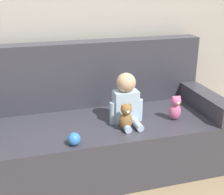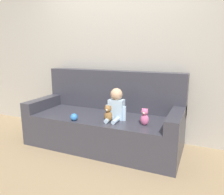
% 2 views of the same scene
% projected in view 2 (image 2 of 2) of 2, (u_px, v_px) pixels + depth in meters
% --- Properties ---
extents(ground_plane, '(12.00, 12.00, 0.00)m').
position_uv_depth(ground_plane, '(103.00, 145.00, 3.11)').
color(ground_plane, '#9E8460').
extents(wall_back, '(8.00, 0.05, 2.60)m').
position_uv_depth(wall_back, '(118.00, 52.00, 3.30)').
color(wall_back, '#ADA89E').
rests_on(wall_back, ground_plane).
extents(couch, '(2.12, 0.88, 1.03)m').
position_uv_depth(couch, '(105.00, 121.00, 3.10)').
color(couch, '#383842').
rests_on(couch, ground_plane).
extents(person_baby, '(0.28, 0.30, 0.41)m').
position_uv_depth(person_baby, '(116.00, 106.00, 2.80)').
color(person_baby, silver).
rests_on(person_baby, couch).
extents(teddy_bear_brown, '(0.10, 0.10, 0.22)m').
position_uv_depth(teddy_bear_brown, '(108.00, 114.00, 2.71)').
color(teddy_bear_brown, olive).
rests_on(teddy_bear_brown, couch).
extents(plush_toy_side, '(0.10, 0.10, 0.21)m').
position_uv_depth(plush_toy_side, '(145.00, 117.00, 2.59)').
color(plush_toy_side, '#DB6699').
rests_on(plush_toy_side, couch).
extents(toy_ball, '(0.09, 0.09, 0.09)m').
position_uv_depth(toy_ball, '(74.00, 117.00, 2.77)').
color(toy_ball, '#337FDB').
rests_on(toy_ball, couch).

